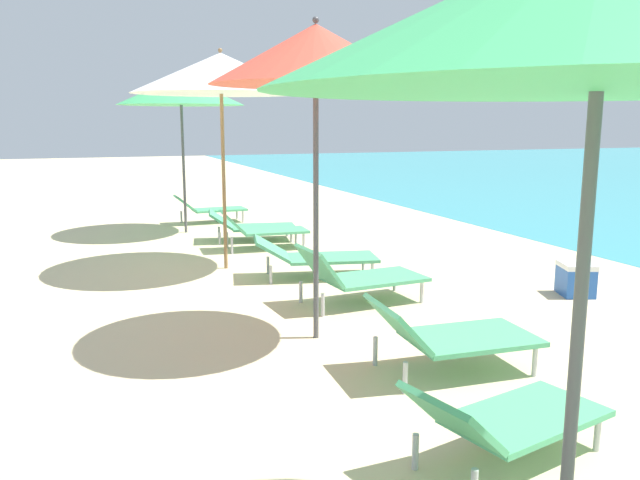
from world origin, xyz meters
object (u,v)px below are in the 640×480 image
object	(u,v)px
umbrella_second	(603,10)
lounger_second_shoreside	(505,418)
umbrella_third	(316,55)
lounger_farthest_shoreside	(209,208)
cooler_box	(576,279)
umbrella_fourth	(221,74)
lounger_fourth_shoreside	(262,229)
lounger_third_inland	(449,334)
umbrella_farthest	(181,91)
lounger_farthest_inland	(251,225)
lounger_third_shoreside	(358,275)
lounger_fourth_inland	(314,255)

from	to	relation	value
umbrella_second	lounger_second_shoreside	distance (m)	2.49
umbrella_third	umbrella_second	bearing A→B (deg)	-95.26
lounger_farthest_shoreside	cooler_box	size ratio (longest dim) A/B	2.74
umbrella_third	umbrella_fourth	xyz separation A→B (m)	(-0.15, 3.21, 0.05)
umbrella_third	lounger_fourth_shoreside	distance (m)	4.95
lounger_farthest_shoreside	umbrella_third	bearing A→B (deg)	-95.13
lounger_third_inland	umbrella_farthest	bearing A→B (deg)	100.53
umbrella_farthest	lounger_farthest_inland	bearing A→B (deg)	-53.03
cooler_box	lounger_second_shoreside	bearing A→B (deg)	-137.60
lounger_farthest_shoreside	lounger_farthest_inland	world-z (taller)	lounger_farthest_shoreside
lounger_third_shoreside	lounger_fourth_shoreside	bearing A→B (deg)	88.57
umbrella_third	umbrella_farthest	distance (m)	6.39
lounger_second_shoreside	lounger_third_shoreside	distance (m)	3.51
lounger_second_shoreside	umbrella_third	distance (m)	3.44
lounger_second_shoreside	cooler_box	world-z (taller)	lounger_second_shoreside
lounger_fourth_inland	cooler_box	distance (m)	3.23
lounger_farthest_shoreside	lounger_third_inland	bearing A→B (deg)	-89.79
cooler_box	lounger_farthest_shoreside	bearing A→B (deg)	112.85
umbrella_third	lounger_fourth_shoreside	size ratio (longest dim) A/B	2.08
umbrella_second	lounger_farthest_shoreside	world-z (taller)	umbrella_second
lounger_farthest_inland	cooler_box	distance (m)	5.51
umbrella_third	umbrella_farthest	size ratio (longest dim) A/B	1.02
umbrella_third	umbrella_fourth	world-z (taller)	umbrella_fourth
umbrella_fourth	lounger_farthest_shoreside	world-z (taller)	umbrella_fourth
lounger_second_shoreside	lounger_third_shoreside	world-z (taller)	lounger_third_shoreside
umbrella_second	lounger_fourth_inland	distance (m)	6.43
lounger_farthest_shoreside	cooler_box	distance (m)	7.64
umbrella_second	lounger_third_shoreside	xyz separation A→B (m)	(1.20, 4.63, -2.07)
umbrella_second	lounger_third_inland	distance (m)	3.44
umbrella_third	lounger_third_inland	world-z (taller)	umbrella_third
umbrella_fourth	lounger_farthest_shoreside	xyz separation A→B (m)	(0.60, 4.17, -2.35)
lounger_fourth_shoreside	cooler_box	xyz separation A→B (m)	(2.71, -4.00, -0.14)
lounger_fourth_shoreside	lounger_farthest_inland	world-z (taller)	lounger_fourth_shoreside
lounger_fourth_inland	lounger_farthest_inland	bearing A→B (deg)	104.54
lounger_third_inland	cooler_box	bearing A→B (deg)	33.00
umbrella_third	lounger_third_inland	size ratio (longest dim) A/B	2.12
lounger_third_inland	lounger_fourth_inland	size ratio (longest dim) A/B	0.81
lounger_third_shoreside	umbrella_farthest	world-z (taller)	umbrella_farthest
lounger_third_inland	umbrella_fourth	world-z (taller)	umbrella_fourth
umbrella_farthest	lounger_farthest_inland	distance (m)	2.77
lounger_fourth_shoreside	lounger_farthest_shoreside	size ratio (longest dim) A/B	0.99
lounger_second_shoreside	lounger_farthest_inland	distance (m)	7.70
lounger_second_shoreside	lounger_fourth_shoreside	distance (m)	6.89
lounger_third_shoreside	lounger_fourth_shoreside	world-z (taller)	lounger_third_shoreside
lounger_fourth_shoreside	lounger_second_shoreside	bearing A→B (deg)	-89.94
umbrella_fourth	lounger_fourth_inland	bearing A→B (deg)	-43.99
umbrella_second	umbrella_fourth	world-z (taller)	umbrella_fourth
umbrella_farthest	lounger_farthest_shoreside	bearing A→B (deg)	57.11
lounger_third_inland	lounger_third_shoreside	bearing A→B (deg)	90.01
lounger_fourth_shoreside	lounger_farthest_inland	size ratio (longest dim) A/B	0.89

